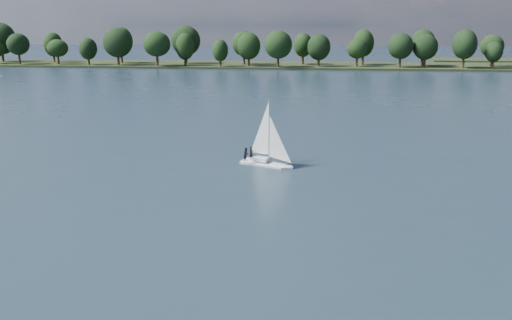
{
  "coord_description": "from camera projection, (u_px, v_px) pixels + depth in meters",
  "views": [
    {
      "loc": [
        3.51,
        -18.5,
        16.0
      ],
      "look_at": [
        -3.56,
        37.96,
        2.5
      ],
      "focal_mm": 40.0,
      "sensor_mm": 36.0,
      "label": 1
    }
  ],
  "objects": [
    {
      "name": "ground",
      "position": [
        310.0,
        104.0,
        118.52
      ],
      "size": [
        700.0,
        700.0,
        0.0
      ],
      "primitive_type": "plane",
      "color": "#233342",
      "rests_on": "ground"
    },
    {
      "name": "treeline",
      "position": [
        280.0,
        46.0,
        223.23
      ],
      "size": [
        562.7,
        73.92,
        18.05
      ],
      "color": "black",
      "rests_on": "ground"
    },
    {
      "name": "far_shore",
      "position": [
        319.0,
        66.0,
        226.65
      ],
      "size": [
        660.0,
        40.0,
        1.5
      ],
      "primitive_type": "cube",
      "color": "black",
      "rests_on": "ground"
    },
    {
      "name": "sailboat",
      "position": [
        264.0,
        146.0,
        66.22
      ],
      "size": [
        6.29,
        4.09,
        8.07
      ],
      "rotation": [
        0.0,
        0.0,
        -0.43
      ],
      "color": "white",
      "rests_on": "ground"
    }
  ]
}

